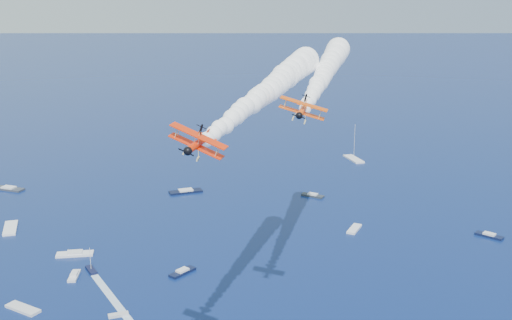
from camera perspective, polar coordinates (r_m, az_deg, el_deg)
biplane_lead at (r=118.03m, az=4.18°, el=4.45°), size 12.64×12.93×8.08m
biplane_trail at (r=93.66m, az=-5.25°, el=1.47°), size 12.59×13.10×8.73m
smoke_trail_lead at (r=149.77m, az=6.19°, el=7.77°), size 68.95×68.95×11.53m
smoke_trail_trail at (r=123.29m, az=0.92°, el=6.18°), size 68.90×67.71×11.53m
spectator_boats at (r=211.03m, az=-14.64°, el=-6.45°), size 230.73×181.96×0.70m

